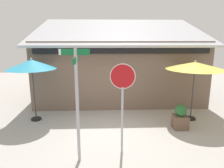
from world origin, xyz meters
name	(u,v)px	position (x,y,z in m)	size (l,w,h in m)	color
ground_plane	(107,132)	(0.00, 0.00, -0.05)	(28.00, 28.00, 0.10)	#ADA8A0
cafe_building	(118,68)	(0.75, 4.84, 1.79)	(9.40, 5.61, 4.77)	#705B4C
street_sign_post	(77,97)	(-0.87, -1.97, 1.97)	(0.82, 0.76, 3.29)	#A8AAB2
stop_sign	(122,92)	(0.43, -1.58, 1.97)	(0.75, 0.11, 2.83)	#A8AAB2
patio_umbrella_teal_left	(32,65)	(-3.14, 1.21, 2.45)	(2.04, 2.04, 2.74)	black
patio_umbrella_mustard_center	(195,66)	(3.72, 1.01, 2.38)	(2.44, 2.44, 2.63)	black
sidewalk_planter	(180,117)	(2.91, 0.10, 0.46)	(0.55, 0.55, 0.99)	brown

